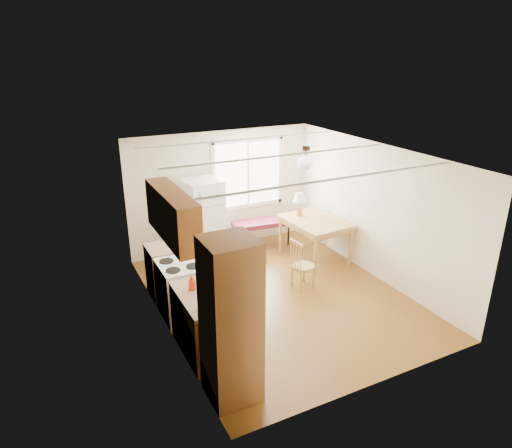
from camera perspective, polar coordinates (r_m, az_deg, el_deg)
room_shell at (r=7.51m, az=3.04°, el=-0.70°), size 4.60×5.60×2.62m
kitchen_run at (r=6.52m, az=-7.58°, el=-8.41°), size 0.65×3.40×2.20m
window_unit at (r=9.77m, az=-1.02°, el=6.34°), size 1.64×0.05×1.51m
pendant_light at (r=7.89m, az=6.20°, el=7.79°), size 0.26×0.26×0.40m
refrigerator at (r=9.14m, az=-6.63°, el=0.42°), size 0.76×0.76×1.66m
bench at (r=9.77m, az=0.84°, el=0.06°), size 1.33×0.61×0.60m
dining_table at (r=9.21m, az=7.41°, el=-0.09°), size 1.09×1.40×0.84m
chair at (r=8.09m, az=5.44°, el=-4.75°), size 0.41×0.40×0.92m
table_lamp at (r=9.29m, az=5.49°, el=3.10°), size 0.27×0.27×0.47m
coffee_maker at (r=5.92m, az=-5.69°, el=-9.41°), size 0.19×0.25×0.38m
kettle at (r=6.43m, az=-8.01°, el=-7.47°), size 0.10×0.10×0.20m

